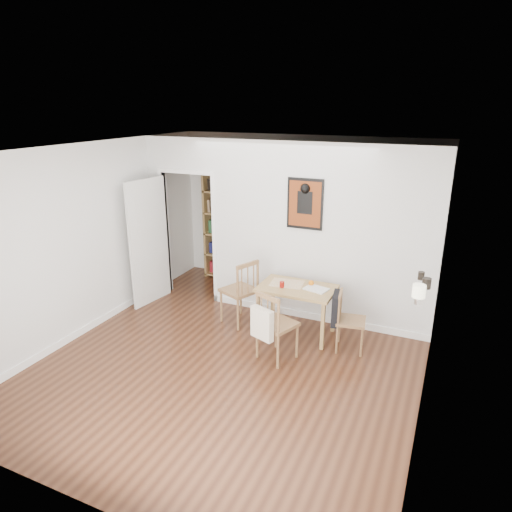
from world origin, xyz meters
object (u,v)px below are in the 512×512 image
at_px(chair_right, 350,320).
at_px(mantel_lamp, 419,292).
at_px(dining_table, 297,293).
at_px(notebook, 316,289).
at_px(ceramic_jar_a, 427,283).
at_px(chair_front, 276,325).
at_px(red_glass, 282,284).
at_px(bookshelf, 228,224).
at_px(orange_fruit, 311,283).
at_px(fireplace, 421,336).
at_px(chair_left, 239,291).
at_px(ceramic_jar_b, 421,276).

distance_m(chair_right, mantel_lamp, 1.48).
relative_size(dining_table, notebook, 3.37).
xyz_separation_m(dining_table, ceramic_jar_a, (1.66, -0.49, 0.60)).
xyz_separation_m(chair_front, red_glass, (-0.17, 0.63, 0.28)).
relative_size(chair_front, bookshelf, 0.45).
bearing_deg(notebook, ceramic_jar_a, -20.56).
bearing_deg(chair_right, orange_fruit, 157.61).
relative_size(fireplace, ceramic_jar_a, 10.60).
bearing_deg(mantel_lamp, notebook, 143.57).
height_order(chair_left, mantel_lamp, mantel_lamp).
bearing_deg(mantel_lamp, ceramic_jar_b, 92.60).
relative_size(chair_right, mantel_lamp, 3.86).
distance_m(bookshelf, ceramic_jar_a, 4.08).
distance_m(dining_table, mantel_lamp, 1.99).
distance_m(chair_right, ceramic_jar_a, 1.25).
xyz_separation_m(chair_right, orange_fruit, (-0.61, 0.25, 0.33)).
height_order(dining_table, ceramic_jar_b, ceramic_jar_b).
bearing_deg(bookshelf, ceramic_jar_a, -30.43).
bearing_deg(mantel_lamp, orange_fruit, 142.91).
distance_m(red_glass, ceramic_jar_a, 1.94).
xyz_separation_m(chair_left, orange_fruit, (1.04, 0.13, 0.25)).
height_order(chair_left, chair_front, chair_left).
xyz_separation_m(bookshelf, red_glass, (1.68, -1.66, -0.27)).
bearing_deg(mantel_lamp, fireplace, 81.40).
xyz_separation_m(bookshelf, fireplace, (3.53, -2.15, -0.40)).
bearing_deg(red_glass, mantel_lamp, -25.97).
relative_size(bookshelf, mantel_lamp, 9.88).
distance_m(orange_fruit, mantel_lamp, 1.90).
height_order(dining_table, orange_fruit, orange_fruit).
xyz_separation_m(fireplace, notebook, (-1.40, 0.61, 0.10)).
xyz_separation_m(orange_fruit, mantel_lamp, (1.45, -1.10, 0.55)).
xyz_separation_m(mantel_lamp, ceramic_jar_a, (0.04, 0.47, -0.07)).
distance_m(dining_table, ceramic_jar_b, 1.70).
height_order(orange_fruit, ceramic_jar_a, ceramic_jar_a).
bearing_deg(ceramic_jar_b, chair_front, -163.42).
xyz_separation_m(chair_front, ceramic_jar_b, (1.59, 0.47, 0.74)).
xyz_separation_m(chair_front, ceramic_jar_a, (1.67, 0.22, 0.75)).
distance_m(dining_table, bookshelf, 2.47).
distance_m(chair_left, chair_right, 1.66).
xyz_separation_m(dining_table, chair_front, (-0.01, -0.72, -0.15)).
bearing_deg(notebook, chair_front, -110.38).
bearing_deg(notebook, fireplace, -23.34).
distance_m(fireplace, ceramic_jar_b, 0.68).
height_order(dining_table, chair_right, chair_right).
xyz_separation_m(chair_right, chair_front, (-0.78, -0.60, 0.05)).
xyz_separation_m(fireplace, ceramic_jar_a, (-0.01, 0.08, 0.60)).
xyz_separation_m(chair_right, notebook, (-0.51, 0.15, 0.30)).
bearing_deg(ceramic_jar_b, mantel_lamp, -87.40).
xyz_separation_m(chair_left, chair_front, (0.87, -0.72, -0.02)).
relative_size(chair_front, orange_fruit, 12.18).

